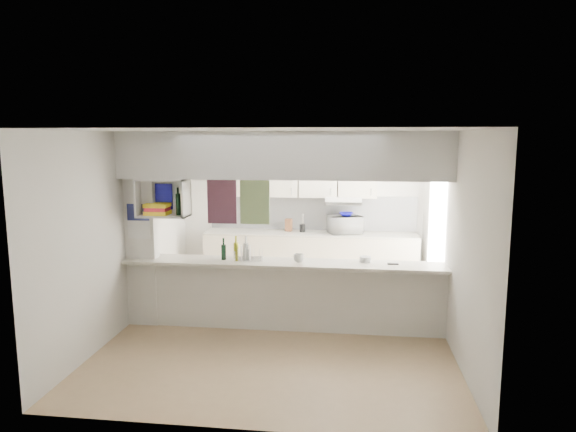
% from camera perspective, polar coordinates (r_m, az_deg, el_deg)
% --- Properties ---
extents(floor, '(4.80, 4.80, 0.00)m').
position_cam_1_polar(floor, '(6.99, -0.61, -12.43)').
color(floor, tan).
rests_on(floor, ground).
extents(ceiling, '(4.80, 4.80, 0.00)m').
position_cam_1_polar(ceiling, '(6.52, -0.65, 9.41)').
color(ceiling, white).
rests_on(ceiling, wall_back).
extents(wall_back, '(4.20, 0.00, 4.20)m').
position_cam_1_polar(wall_back, '(8.99, 1.41, 0.90)').
color(wall_back, silver).
rests_on(wall_back, floor).
extents(wall_left, '(0.00, 4.80, 4.80)m').
position_cam_1_polar(wall_left, '(7.21, -17.40, -1.43)').
color(wall_left, silver).
rests_on(wall_left, floor).
extents(wall_right, '(0.00, 4.80, 4.80)m').
position_cam_1_polar(wall_right, '(6.69, 17.52, -2.22)').
color(wall_right, silver).
rests_on(wall_right, floor).
extents(servery_partition, '(4.20, 0.50, 2.60)m').
position_cam_1_polar(servery_partition, '(6.60, -2.13, 1.20)').
color(servery_partition, silver).
rests_on(servery_partition, floor).
extents(cubby_shelf, '(0.65, 0.35, 0.50)m').
position_cam_1_polar(cubby_shelf, '(6.89, -13.73, 1.71)').
color(cubby_shelf, white).
rests_on(cubby_shelf, bulkhead).
extents(kitchen_run, '(3.60, 0.63, 2.24)m').
position_cam_1_polar(kitchen_run, '(8.79, 2.27, -2.41)').
color(kitchen_run, beige).
rests_on(kitchen_run, floor).
extents(microwave, '(0.63, 0.52, 0.30)m').
position_cam_1_polar(microwave, '(8.69, 6.36, -0.96)').
color(microwave, white).
rests_on(microwave, bench_top).
extents(bowl, '(0.24, 0.24, 0.06)m').
position_cam_1_polar(bowl, '(8.66, 6.48, 0.20)').
color(bowl, '#0E0C8E').
rests_on(bowl, microwave).
extents(dish_rack, '(0.41, 0.34, 0.20)m').
position_cam_1_polar(dish_rack, '(6.81, -4.42, -4.22)').
color(dish_rack, silver).
rests_on(dish_rack, breakfast_bar).
extents(cup, '(0.15, 0.15, 0.11)m').
position_cam_1_polar(cup, '(6.61, 1.20, -4.69)').
color(cup, white).
rests_on(cup, dish_rack).
extents(wine_bottles, '(0.36, 0.14, 0.32)m').
position_cam_1_polar(wine_bottles, '(6.83, -5.84, -3.88)').
color(wine_bottles, black).
rests_on(wine_bottles, breakfast_bar).
extents(plastic_tubs, '(0.49, 0.18, 0.07)m').
position_cam_1_polar(plastic_tubs, '(6.75, 8.76, -4.81)').
color(plastic_tubs, silver).
rests_on(plastic_tubs, breakfast_bar).
extents(utensil_jar, '(0.10, 0.10, 0.14)m').
position_cam_1_polar(utensil_jar, '(8.78, 1.60, -1.34)').
color(utensil_jar, black).
rests_on(utensil_jar, bench_top).
extents(knife_block, '(0.13, 0.11, 0.22)m').
position_cam_1_polar(knife_block, '(8.83, 0.07, -1.01)').
color(knife_block, brown).
rests_on(knife_block, bench_top).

